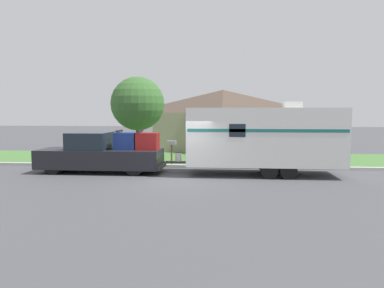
% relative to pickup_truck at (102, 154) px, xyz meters
% --- Properties ---
extents(ground_plane, '(120.00, 120.00, 0.00)m').
position_rel_pickup_truck_xyz_m(ground_plane, '(4.06, -1.85, -0.89)').
color(ground_plane, '#47474C').
extents(curb_strip, '(80.00, 0.30, 0.14)m').
position_rel_pickup_truck_xyz_m(curb_strip, '(4.06, 1.90, -0.82)').
color(curb_strip, '#ADADA8').
rests_on(curb_strip, ground_plane).
extents(lawn_strip, '(80.00, 7.00, 0.03)m').
position_rel_pickup_truck_xyz_m(lawn_strip, '(4.06, 5.55, -0.87)').
color(lawn_strip, '#477538').
rests_on(lawn_strip, ground_plane).
extents(house_across_street, '(10.70, 7.65, 4.64)m').
position_rel_pickup_truck_xyz_m(house_across_street, '(5.62, 12.47, 1.52)').
color(house_across_street, gray).
rests_on(house_across_street, ground_plane).
extents(pickup_truck, '(5.96, 2.04, 2.03)m').
position_rel_pickup_truck_xyz_m(pickup_truck, '(0.00, 0.00, 0.00)').
color(pickup_truck, black).
rests_on(pickup_truck, ground_plane).
extents(travel_trailer, '(8.03, 2.51, 3.36)m').
position_rel_pickup_truck_xyz_m(travel_trailer, '(7.66, -0.00, 0.88)').
color(travel_trailer, black).
rests_on(travel_trailer, ground_plane).
extents(mailbox, '(0.48, 0.20, 1.36)m').
position_rel_pickup_truck_xyz_m(mailbox, '(3.00, 2.50, 0.15)').
color(mailbox, brown).
rests_on(mailbox, ground_plane).
extents(tree_in_yard, '(3.11, 3.11, 4.93)m').
position_rel_pickup_truck_xyz_m(tree_in_yard, '(0.78, 4.08, 2.48)').
color(tree_in_yard, brown).
rests_on(tree_in_yard, ground_plane).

